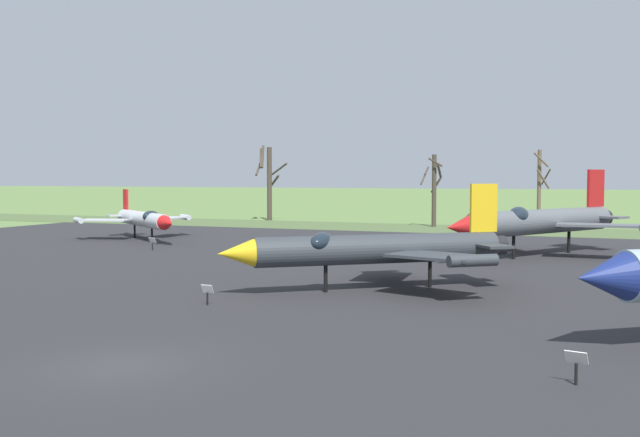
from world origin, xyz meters
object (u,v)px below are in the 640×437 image
Objects in this scene: info_placard_front_right at (207,293)px; info_placard_rear_center at (576,364)px; info_placard_rear_left at (152,242)px; jet_fighter_front_left at (539,221)px; jet_fighter_rear_left at (144,219)px; jet_fighter_front_right at (376,248)px.

info_placard_rear_center is at bearing -23.76° from info_placard_front_right.
info_placard_front_right is 23.41m from info_placard_rear_left.
jet_fighter_front_left is 31.45m from jet_fighter_rear_left.
info_placard_rear_center is (9.40, -12.84, -1.40)m from jet_fighter_front_right.
jet_fighter_front_right is 13.03× the size of info_placard_rear_center.
info_placard_front_right is (-5.15, -6.43, -1.43)m from jet_fighter_front_right.
info_placard_rear_center is 46.95m from jet_fighter_rear_left.
info_placard_rear_left is at bearing 140.86° from info_placard_rear_center.
info_placard_rear_center reaches higher than info_placard_front_right.
jet_fighter_rear_left is (-31.44, 0.47, -0.58)m from jet_fighter_front_left.
jet_fighter_front_left is at bearing 66.05° from info_placard_front_right.
jet_fighter_front_left is 17.69× the size of info_placard_front_right.
jet_fighter_front_right reaches higher than info_placard_rear_left.
jet_fighter_front_right is 23.35m from info_placard_rear_left.
jet_fighter_front_right is 31.59m from jet_fighter_rear_left.
info_placard_rear_left reaches higher than info_placard_front_right.
jet_fighter_front_left is at bearing -0.85° from jet_fighter_rear_left.
jet_fighter_front_left is at bearing 72.55° from jet_fighter_front_right.
info_placard_rear_center is at bearing -82.77° from jet_fighter_front_left.
info_placard_rear_center is 0.08× the size of jet_fighter_rear_left.
jet_fighter_rear_left is at bearing 129.58° from info_placard_rear_left.
jet_fighter_front_right is 13.52× the size of info_placard_front_right.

